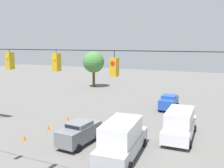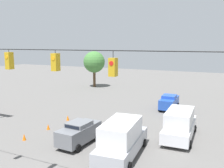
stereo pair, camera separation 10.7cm
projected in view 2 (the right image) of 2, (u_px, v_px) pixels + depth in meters
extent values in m
cylinder|color=black|center=(31.00, 50.00, 13.09)|extent=(23.42, 0.04, 0.04)
cube|color=gold|center=(113.00, 67.00, 11.16)|extent=(0.32, 0.36, 0.83)
cylinder|color=black|center=(113.00, 54.00, 11.07)|extent=(0.03, 0.03, 0.32)
cylinder|color=red|center=(111.00, 63.00, 10.96)|extent=(0.20, 0.02, 0.20)
cube|color=gold|center=(56.00, 62.00, 12.51)|extent=(0.32, 0.36, 0.89)
cylinder|color=black|center=(55.00, 52.00, 12.42)|extent=(0.03, 0.03, 0.17)
cylinder|color=orange|center=(53.00, 58.00, 12.31)|extent=(0.20, 0.02, 0.20)
cube|color=gold|center=(9.00, 61.00, 13.88)|extent=(0.32, 0.36, 0.95)
cylinder|color=black|center=(9.00, 51.00, 13.79)|extent=(0.03, 0.03, 0.16)
cylinder|color=orange|center=(6.00, 57.00, 13.67)|extent=(0.20, 0.02, 0.20)
cube|color=#234CB2|center=(169.00, 102.00, 32.22)|extent=(1.88, 4.42, 1.19)
cube|color=#234CB2|center=(169.00, 96.00, 32.10)|extent=(1.69, 1.96, 0.36)
cube|color=black|center=(171.00, 95.00, 32.97)|extent=(1.44, 0.05, 0.25)
cylinder|color=black|center=(178.00, 105.00, 33.23)|extent=(0.23, 0.64, 0.64)
cylinder|color=black|center=(164.00, 104.00, 33.96)|extent=(0.23, 0.64, 0.64)
cylinder|color=black|center=(174.00, 110.00, 30.67)|extent=(0.23, 0.64, 0.64)
cylinder|color=black|center=(159.00, 109.00, 31.40)|extent=(0.23, 0.64, 0.64)
cube|color=silver|center=(180.00, 129.00, 22.48)|extent=(2.54, 6.53, 1.00)
cube|color=silver|center=(180.00, 117.00, 22.00)|extent=(2.27, 4.21, 1.29)
cube|color=black|center=(183.00, 112.00, 23.88)|extent=(1.82, 0.10, 0.90)
cylinder|color=black|center=(195.00, 128.00, 24.01)|extent=(0.25, 0.65, 0.64)
cylinder|color=black|center=(171.00, 125.00, 24.90)|extent=(0.25, 0.65, 0.64)
cylinder|color=black|center=(190.00, 144.00, 20.21)|extent=(0.25, 0.65, 0.64)
cylinder|color=black|center=(162.00, 140.00, 21.10)|extent=(0.25, 0.65, 0.64)
cube|color=slate|center=(79.00, 133.00, 20.97)|extent=(2.03, 4.40, 1.26)
cube|color=slate|center=(79.00, 124.00, 20.85)|extent=(1.76, 1.98, 0.36)
cube|color=black|center=(72.00, 127.00, 20.02)|extent=(1.44, 0.10, 0.25)
cylinder|color=black|center=(60.00, 144.00, 20.29)|extent=(0.25, 0.65, 0.64)
cylinder|color=black|center=(78.00, 148.00, 19.43)|extent=(0.25, 0.65, 0.64)
cylinder|color=black|center=(80.00, 133.00, 22.71)|extent=(0.25, 0.65, 0.64)
cylinder|color=black|center=(97.00, 137.00, 21.86)|extent=(0.25, 0.65, 0.64)
cube|color=#A8AAB2|center=(122.00, 145.00, 18.86)|extent=(2.95, 6.80, 1.00)
cube|color=silver|center=(121.00, 131.00, 18.36)|extent=(2.55, 4.41, 1.44)
cube|color=black|center=(129.00, 122.00, 20.33)|extent=(1.89, 0.19, 1.01)
cylinder|color=black|center=(144.00, 143.00, 20.52)|extent=(0.28, 0.66, 0.64)
cylinder|color=black|center=(117.00, 139.00, 21.34)|extent=(0.28, 0.66, 0.64)
cylinder|color=black|center=(129.00, 167.00, 16.54)|extent=(0.28, 0.66, 0.64)
cylinder|color=black|center=(97.00, 161.00, 17.36)|extent=(0.28, 0.66, 0.64)
cone|color=orange|center=(24.00, 137.00, 21.89)|extent=(0.32, 0.32, 0.58)
cone|color=orange|center=(48.00, 127.00, 24.62)|extent=(0.32, 0.32, 0.58)
cone|color=orange|center=(68.00, 118.00, 27.61)|extent=(0.32, 0.32, 0.58)
cylinder|color=#4C3823|center=(94.00, 77.00, 49.02)|extent=(0.52, 0.52, 3.77)
sphere|color=#427A38|center=(94.00, 62.00, 48.54)|extent=(4.17, 4.17, 4.17)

